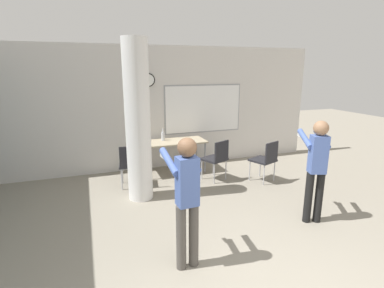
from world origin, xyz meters
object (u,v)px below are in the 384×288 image
object	(u,v)px
chair_table_right	(217,157)
person_playing_side	(316,164)
bottle_on_table	(163,136)
chair_table_left	(131,163)
person_playing_front	(186,193)
folding_table	(171,143)
chair_mid_room	(266,158)

from	to	relation	value
chair_table_right	person_playing_side	size ratio (longest dim) A/B	0.55
bottle_on_table	person_playing_side	distance (m)	3.40
chair_table_right	bottle_on_table	bearing A→B (deg)	134.43
chair_table_left	person_playing_front	world-z (taller)	person_playing_front
chair_table_right	person_playing_front	size ratio (longest dim) A/B	0.55
bottle_on_table	person_playing_front	distance (m)	3.44
folding_table	chair_table_right	size ratio (longest dim) A/B	1.77
chair_mid_room	person_playing_front	bearing A→B (deg)	-139.58
bottle_on_table	chair_table_left	xyz separation A→B (m)	(-0.84, -0.71, -0.32)
bottle_on_table	person_playing_front	bearing A→B (deg)	-99.78
folding_table	chair_table_right	distance (m)	1.11
folding_table	chair_mid_room	size ratio (longest dim) A/B	1.77
folding_table	person_playing_side	world-z (taller)	person_playing_side
chair_table_left	person_playing_side	bearing A→B (deg)	-43.49
chair_mid_room	chair_table_right	distance (m)	1.00
chair_table_left	folding_table	bearing A→B (deg)	30.50
person_playing_front	chair_table_right	bearing A→B (deg)	58.82
folding_table	chair_table_right	xyz separation A→B (m)	(0.76, -0.79, -0.17)
chair_mid_room	person_playing_front	xyz separation A→B (m)	(-2.41, -2.05, 0.42)
folding_table	person_playing_side	size ratio (longest dim) A/B	0.98
bottle_on_table	person_playing_side	xyz separation A→B (m)	(1.58, -3.01, 0.10)
bottle_on_table	chair_table_left	distance (m)	1.15
bottle_on_table	chair_table_right	xyz separation A→B (m)	(0.91, -0.93, -0.32)
folding_table	chair_mid_room	xyz separation A→B (m)	(1.68, -1.21, -0.17)
chair_mid_room	chair_table_left	bearing A→B (deg)	166.72
chair_table_left	person_playing_side	size ratio (longest dim) A/B	0.55
person_playing_side	chair_table_right	bearing A→B (deg)	107.92
folding_table	chair_table_left	bearing A→B (deg)	-149.50
folding_table	chair_mid_room	world-z (taller)	chair_mid_room
person_playing_front	folding_table	bearing A→B (deg)	77.38
person_playing_side	chair_table_left	bearing A→B (deg)	136.51
chair_mid_room	person_playing_front	size ratio (longest dim) A/B	0.55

